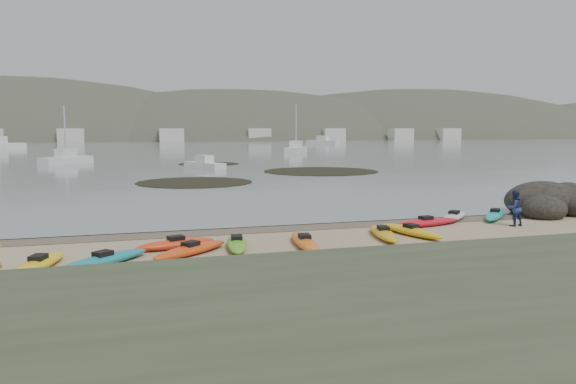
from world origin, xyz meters
name	(u,v)px	position (x,y,z in m)	size (l,w,h in m)	color
ground	(288,226)	(0.00, 0.00, 0.00)	(600.00, 600.00, 0.00)	tan
wet_sand	(290,227)	(0.00, -0.30, 0.00)	(60.00, 60.00, 0.00)	brown
water	(136,135)	(0.00, 300.00, 0.01)	(1200.00, 1200.00, 0.00)	slate
kayaks	(302,238)	(-0.53, -3.69, 0.17)	(21.94, 9.99, 0.34)	#5CAC22
person_east	(514,208)	(9.53, -2.84, 0.80)	(0.78, 0.60, 1.60)	navy
rock_cluster	(555,208)	(14.01, -0.29, 0.26)	(5.49, 4.08, 1.97)	black
kelp_mats	(261,173)	(5.66, 28.44, 0.03)	(23.36, 29.90, 0.04)	black
moored_boats	(167,147)	(1.05, 85.42, 0.59)	(80.76, 81.90, 1.38)	silver
far_hills	(246,179)	(39.38, 193.97, -15.93)	(550.00, 135.00, 80.00)	#384235
far_town	(169,135)	(6.00, 145.00, 2.00)	(199.00, 5.00, 4.00)	beige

